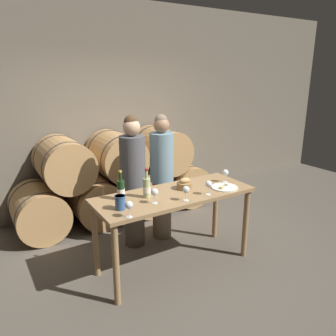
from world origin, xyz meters
TOP-DOWN VIEW (x-y plane):
  - ground_plane at (0.00, 0.00)m, footprint 10.00×10.00m
  - stone_wall_back at (0.00, 2.12)m, footprint 10.00×0.12m
  - barrel_stack at (0.00, 1.58)m, footprint 3.00×0.84m
  - tasting_table at (0.00, 0.00)m, footprint 1.76×0.67m
  - person_left at (-0.17, 0.67)m, footprint 0.31×0.31m
  - person_right at (0.24, 0.67)m, footprint 0.30×0.30m
  - wine_bottle_red at (-0.56, 0.14)m, footprint 0.08×0.08m
  - wine_bottle_white at (-0.31, 0.05)m, footprint 0.08×0.08m
  - blue_crock at (-0.67, -0.09)m, footprint 0.11×0.11m
  - bread_basket at (0.17, 0.06)m, footprint 0.17×0.17m
  - cheese_plate at (0.57, -0.16)m, footprint 0.30×0.30m
  - wine_glass_far_left at (-0.68, -0.30)m, footprint 0.07×0.07m
  - wine_glass_left at (-0.32, -0.14)m, footprint 0.07×0.07m
  - wine_glass_center at (-0.02, -0.24)m, footprint 0.07×0.07m
  - wine_glass_right at (0.28, -0.23)m, footprint 0.07×0.07m
  - wine_glass_far_right at (0.72, 0.00)m, footprint 0.07×0.07m

SIDE VIEW (x-z plane):
  - ground_plane at x=0.00m, z-range 0.00..0.00m
  - barrel_stack at x=0.00m, z-range -0.05..1.26m
  - tasting_table at x=0.00m, z-range 0.32..1.20m
  - person_right at x=0.24m, z-range 0.03..1.68m
  - person_left at x=-0.17m, z-range 0.03..1.69m
  - cheese_plate at x=0.57m, z-range 0.87..0.91m
  - bread_basket at x=0.17m, z-range 0.87..1.00m
  - blue_crock at x=-0.67m, z-range 0.89..1.03m
  - wine_bottle_red at x=-0.56m, z-range 0.83..1.14m
  - wine_bottle_white at x=-0.31m, z-range 0.83..1.14m
  - wine_glass_far_left at x=-0.68m, z-range 0.92..1.07m
  - wine_glass_left at x=-0.32m, z-range 0.92..1.07m
  - wine_glass_center at x=-0.02m, z-range 0.92..1.07m
  - wine_glass_right at x=0.28m, z-range 0.92..1.07m
  - wine_glass_far_right at x=0.72m, z-range 0.92..1.07m
  - stone_wall_back at x=0.00m, z-range 0.00..3.20m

